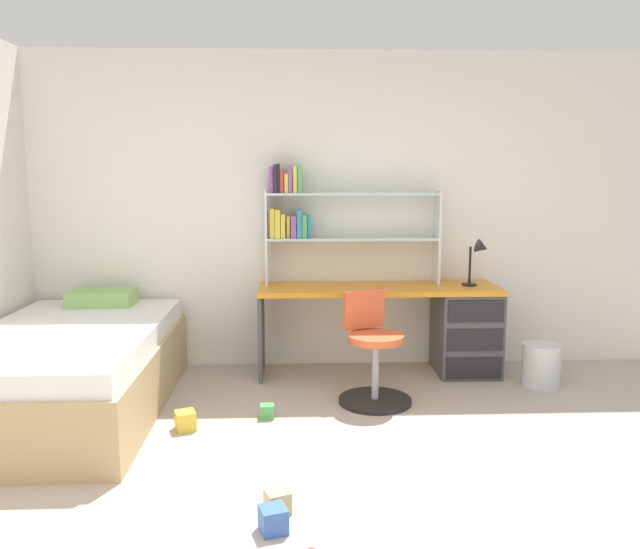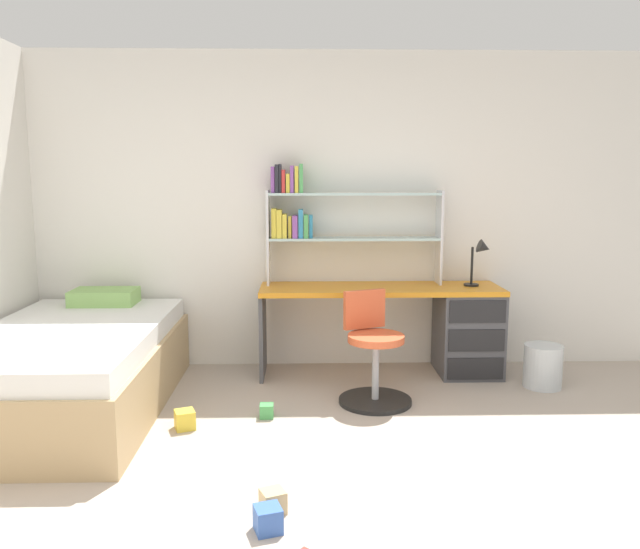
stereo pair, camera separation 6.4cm
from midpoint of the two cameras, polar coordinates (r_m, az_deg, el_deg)
The scene contains 12 objects.
ground_plane at distance 3.02m, azimuth 4.39°, elevation -23.37°, with size 5.94×6.45×0.02m, color #B2A393.
room_shell at distance 4.00m, azimuth -16.35°, elevation 4.28°, with size 5.94×6.45×2.61m.
desk at distance 5.24m, azimuth 11.39°, elevation -4.45°, with size 1.93×0.54×0.72m.
bookshelf_hutch at distance 5.13m, azimuth 0.66°, elevation 5.41°, with size 1.42×0.22×0.97m.
desk_lamp at distance 5.20m, azimuth 14.70°, elevation 1.70°, with size 0.20×0.17×0.38m.
swivel_chair at distance 4.54m, azimuth 5.27°, elevation -7.65°, with size 0.52×0.52×0.79m.
bed_platform at distance 4.67m, azimuth -21.18°, elevation -7.98°, with size 1.22×2.09×0.71m.
waste_bin at distance 5.16m, azimuth 19.84°, elevation -7.79°, with size 0.29×0.29×0.33m, color silver.
toy_block_green_0 at distance 4.33m, azimuth -4.41°, elevation -12.19°, with size 0.09×0.09×0.09m, color #479E51.
toy_block_blue_1 at distance 3.08m, azimuth -4.08°, elevation -21.19°, with size 0.12×0.12×0.12m, color #3860B7.
toy_block_natural_2 at distance 3.22m, azimuth -3.67°, elevation -19.77°, with size 0.11×0.11×0.11m, color tan.
toy_block_yellow_4 at distance 4.22m, azimuth -11.68°, elevation -12.73°, with size 0.12×0.12×0.12m, color gold.
Camera 2 is at (-0.25, -2.54, 1.60)m, focal length 35.41 mm.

